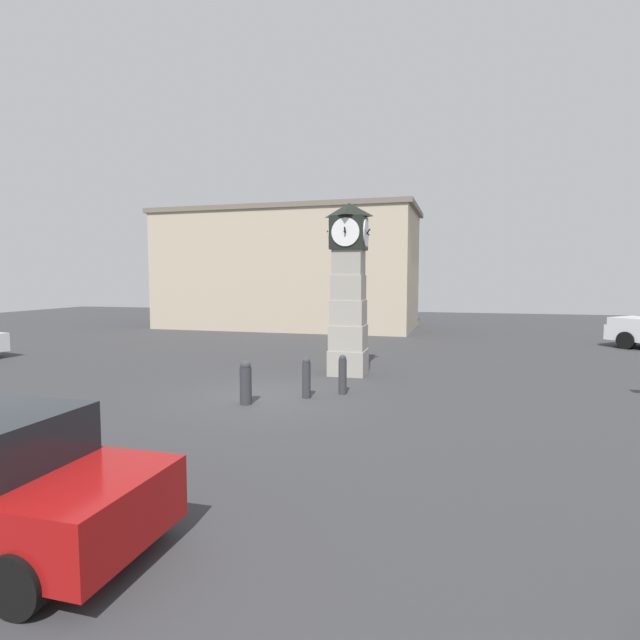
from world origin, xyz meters
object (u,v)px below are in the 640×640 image
Objects in this scene: bollard_far_row at (343,374)px; bollard_near_tower at (246,382)px; clock_tower at (349,291)px; bollard_mid_row at (306,377)px.

bollard_near_tower is at bearing -141.31° from bollard_far_row.
clock_tower is 3.69m from bollard_far_row.
clock_tower is 5.02× the size of bollard_near_tower.
bollard_far_row is at bearing 38.69° from bollard_near_tower.
bollard_mid_row is at bearing -96.86° from clock_tower.
clock_tower reaches higher than bollard_far_row.
clock_tower is at bearing 83.14° from bollard_mid_row.
bollard_mid_row is 1.10m from bollard_far_row.
clock_tower is 5.15× the size of bollard_mid_row.
bollard_mid_row is 1.00× the size of bollard_far_row.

